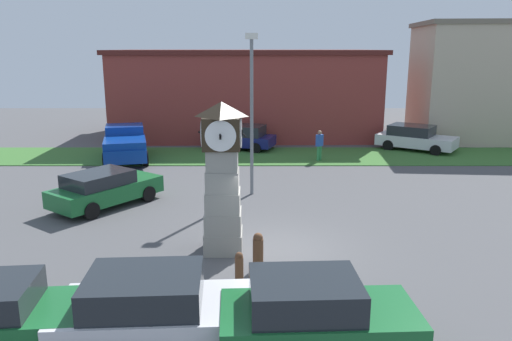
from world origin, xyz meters
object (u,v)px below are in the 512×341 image
bollard_near_tower (259,252)px  car_end_of_row (242,137)px  bollard_far_row (195,300)px  pedestrian_near_bench (320,144)px  car_near_tower (157,310)px  pickup_truck (126,144)px  bollard_mid_row (240,271)px  car_far_lot (105,188)px  street_lamp_near_road (252,104)px  clock_tower (223,179)px  car_by_building (315,316)px  car_silver_hatch (415,138)px

bollard_near_tower → car_end_of_row: 17.24m
bollard_far_row → pedestrian_near_bench: bearing=73.5°
car_near_tower → pickup_truck: size_ratio=0.79×
bollard_mid_row → bollard_far_row: size_ratio=1.14×
pedestrian_near_bench → car_far_lot: bearing=-139.2°
pickup_truck → street_lamp_near_road: 10.03m
clock_tower → car_by_building: size_ratio=1.13×
clock_tower → bollard_near_tower: (1.05, -1.42, -1.73)m
bollard_near_tower → car_end_of_row: bearing=93.1°
car_far_lot → pickup_truck: 8.36m
car_by_building → car_silver_hatch: (8.49, 20.83, -0.05)m
car_end_of_row → pedestrian_near_bench: 5.44m
pedestrian_near_bench → car_silver_hatch: bearing=25.7°
car_by_building → car_end_of_row: bearing=95.6°
bollard_far_row → street_lamp_near_road: size_ratio=0.14×
bollard_near_tower → car_end_of_row: size_ratio=0.25×
car_end_of_row → bollard_mid_row: bearing=-88.6°
clock_tower → bollard_far_row: 4.38m
bollard_mid_row → car_by_building: size_ratio=0.26×
car_by_building → car_near_tower: bearing=174.9°
bollard_near_tower → car_near_tower: bearing=-120.6°
pickup_truck → street_lamp_near_road: size_ratio=0.84×
bollard_mid_row → car_by_building: (1.61, -2.74, 0.30)m
car_end_of_row → pedestrian_near_bench: size_ratio=2.63×
bollard_mid_row → bollard_far_row: bollard_mid_row is taller
bollard_mid_row → bollard_far_row: (-0.97, -1.39, -0.07)m
car_by_building → street_lamp_near_road: size_ratio=0.61×
bollard_near_tower → car_near_tower: size_ratio=0.26×
bollard_mid_row → clock_tower: bearing=102.4°
car_silver_hatch → street_lamp_near_road: street_lamp_near_road is taller
car_near_tower → street_lamp_near_road: (1.89, 11.16, 3.02)m
bollard_near_tower → bollard_mid_row: bollard_near_tower is taller
clock_tower → bollard_near_tower: 2.47m
pickup_truck → street_lamp_near_road: bearing=-42.9°
pedestrian_near_bench → bollard_far_row: bearing=-106.5°
bollard_near_tower → street_lamp_near_road: (-0.23, 7.56, 3.26)m
clock_tower → pickup_truck: 14.18m
clock_tower → pedestrian_near_bench: (4.48, 12.55, -1.32)m
car_end_of_row → pickup_truck: size_ratio=0.81×
bollard_far_row → car_near_tower: bearing=-121.9°
bollard_near_tower → pickup_truck: 15.87m
car_near_tower → car_silver_hatch: (11.73, 20.54, -0.03)m
bollard_mid_row → car_by_building: bearing=-59.5°
pedestrian_near_bench → bollard_mid_row: bearing=-104.5°
car_by_building → pickup_truck: size_ratio=0.73×
car_near_tower → car_silver_hatch: size_ratio=0.89×
street_lamp_near_road → clock_tower: bearing=-97.6°
car_end_of_row → pickup_truck: pickup_truck is taller
bollard_near_tower → pedestrian_near_bench: (3.43, 13.98, 0.41)m
car_silver_hatch → car_end_of_row: bearing=178.5°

